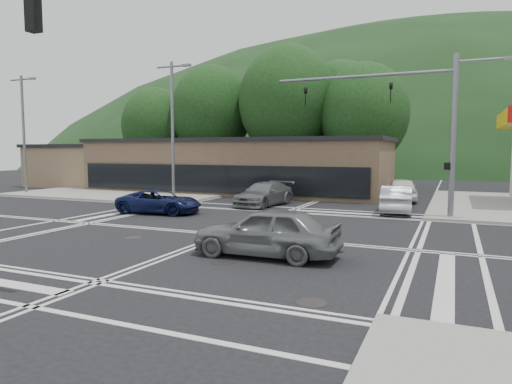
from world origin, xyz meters
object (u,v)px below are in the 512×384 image
at_px(car_queue_b, 402,189).
at_px(car_northbound, 264,194).
at_px(car_blue_west, 159,202).
at_px(car_grey_center, 267,232).
at_px(car_queue_a, 397,199).

relative_size(car_queue_b, car_northbound, 0.92).
distance_m(car_queue_b, car_northbound, 9.53).
distance_m(car_blue_west, car_queue_b, 15.98).
relative_size(car_blue_west, car_grey_center, 0.96).
bearing_deg(car_blue_west, car_northbound, -42.79).
relative_size(car_grey_center, car_queue_a, 1.04).
bearing_deg(car_northbound, car_grey_center, -59.26).
bearing_deg(car_blue_west, car_queue_a, -72.42).
relative_size(car_grey_center, car_queue_b, 1.03).
relative_size(car_blue_west, car_northbound, 0.91).
height_order(car_queue_b, car_northbound, car_queue_b).
height_order(car_grey_center, car_queue_a, car_grey_center).
xyz_separation_m(car_queue_a, car_queue_b, (-0.37, 6.01, 0.04)).
distance_m(car_queue_a, car_northbound, 7.78).
bearing_deg(car_blue_west, car_grey_center, -134.29).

